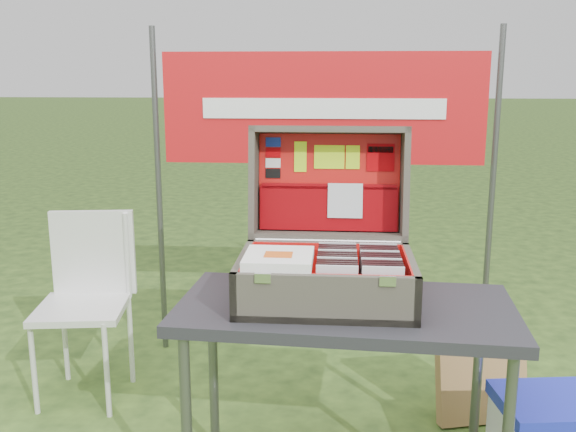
# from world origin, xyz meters

# --- Properties ---
(table) EXTENTS (1.16, 0.63, 0.71)m
(table) POSITION_xyz_m (0.11, -0.07, 0.35)
(table) COLOR #26262B
(table) RESTS_ON ground
(table_top) EXTENTS (1.16, 0.63, 0.04)m
(table_top) POSITION_xyz_m (0.11, -0.07, 0.69)
(table_top) COLOR #26262B
(table_top) RESTS_ON ground
(table_leg_bl) EXTENTS (0.04, 0.04, 0.67)m
(table_leg_bl) POSITION_xyz_m (-0.39, 0.16, 0.33)
(table_leg_bl) COLOR #59595B
(table_leg_bl) RESTS_ON ground
(table_leg_br) EXTENTS (0.04, 0.04, 0.67)m
(table_leg_br) POSITION_xyz_m (0.62, 0.16, 0.33)
(table_leg_br) COLOR #59595B
(table_leg_br) RESTS_ON ground
(suitcase) EXTENTS (0.59, 0.58, 0.57)m
(suitcase) POSITION_xyz_m (0.05, 0.01, 0.99)
(suitcase) COLOR #645E4E
(suitcase) RESTS_ON table
(suitcase_base_bottom) EXTENTS (0.59, 0.42, 0.02)m
(suitcase_base_bottom) POSITION_xyz_m (0.05, -0.05, 0.72)
(suitcase_base_bottom) COLOR #645E4E
(suitcase_base_bottom) RESTS_ON table_top
(suitcase_base_wall_front) EXTENTS (0.59, 0.02, 0.16)m
(suitcase_base_wall_front) POSITION_xyz_m (0.05, -0.25, 0.79)
(suitcase_base_wall_front) COLOR #645E4E
(suitcase_base_wall_front) RESTS_ON table_top
(suitcase_base_wall_back) EXTENTS (0.59, 0.02, 0.16)m
(suitcase_base_wall_back) POSITION_xyz_m (0.05, 0.15, 0.79)
(suitcase_base_wall_back) COLOR #645E4E
(suitcase_base_wall_back) RESTS_ON table_top
(suitcase_base_wall_left) EXTENTS (0.02, 0.42, 0.16)m
(suitcase_base_wall_left) POSITION_xyz_m (-0.24, -0.05, 0.79)
(suitcase_base_wall_left) COLOR #645E4E
(suitcase_base_wall_left) RESTS_ON table_top
(suitcase_base_wall_right) EXTENTS (0.02, 0.42, 0.16)m
(suitcase_base_wall_right) POSITION_xyz_m (0.33, -0.05, 0.79)
(suitcase_base_wall_right) COLOR #645E4E
(suitcase_base_wall_right) RESTS_ON table_top
(suitcase_liner_floor) EXTENTS (0.54, 0.38, 0.01)m
(suitcase_liner_floor) POSITION_xyz_m (0.05, -0.05, 0.73)
(suitcase_liner_floor) COLOR red
(suitcase_liner_floor) RESTS_ON suitcase_base_bottom
(suitcase_latch_left) EXTENTS (0.05, 0.01, 0.03)m
(suitcase_latch_left) POSITION_xyz_m (-0.14, -0.26, 0.85)
(suitcase_latch_left) COLOR silver
(suitcase_latch_left) RESTS_ON suitcase_base_wall_front
(suitcase_latch_right) EXTENTS (0.05, 0.01, 0.03)m
(suitcase_latch_right) POSITION_xyz_m (0.24, -0.26, 0.85)
(suitcase_latch_right) COLOR silver
(suitcase_latch_right) RESTS_ON suitcase_base_wall_front
(suitcase_hinge) EXTENTS (0.53, 0.02, 0.02)m
(suitcase_hinge) POSITION_xyz_m (0.05, 0.16, 0.86)
(suitcase_hinge) COLOR silver
(suitcase_hinge) RESTS_ON suitcase_base_wall_back
(suitcase_lid_back) EXTENTS (0.59, 0.07, 0.42)m
(suitcase_lid_back) POSITION_xyz_m (0.05, 0.33, 1.06)
(suitcase_lid_back) COLOR #645E4E
(suitcase_lid_back) RESTS_ON suitcase_base_wall_back
(suitcase_lid_rim_far) EXTENTS (0.59, 0.16, 0.04)m
(suitcase_lid_rim_far) POSITION_xyz_m (0.05, 0.29, 1.26)
(suitcase_lid_rim_far) COLOR #645E4E
(suitcase_lid_rim_far) RESTS_ON suitcase_lid_back
(suitcase_lid_rim_near) EXTENTS (0.59, 0.16, 0.04)m
(suitcase_lid_rim_near) POSITION_xyz_m (0.05, 0.24, 0.87)
(suitcase_lid_rim_near) COLOR #645E4E
(suitcase_lid_rim_near) RESTS_ON suitcase_lid_back
(suitcase_lid_rim_left) EXTENTS (0.02, 0.21, 0.44)m
(suitcase_lid_rim_left) POSITION_xyz_m (-0.24, 0.26, 1.06)
(suitcase_lid_rim_left) COLOR #645E4E
(suitcase_lid_rim_left) RESTS_ON suitcase_lid_back
(suitcase_lid_rim_right) EXTENTS (0.02, 0.21, 0.44)m
(suitcase_lid_rim_right) POSITION_xyz_m (0.33, 0.26, 1.06)
(suitcase_lid_rim_right) COLOR #645E4E
(suitcase_lid_rim_right) RESTS_ON suitcase_lid_back
(suitcase_lid_liner) EXTENTS (0.54, 0.05, 0.37)m
(suitcase_lid_liner) POSITION_xyz_m (0.05, 0.31, 1.06)
(suitcase_lid_liner) COLOR red
(suitcase_lid_liner) RESTS_ON suitcase_lid_back
(suitcase_liner_wall_front) EXTENTS (0.54, 0.01, 0.13)m
(suitcase_liner_wall_front) POSITION_xyz_m (0.05, -0.24, 0.80)
(suitcase_liner_wall_front) COLOR red
(suitcase_liner_wall_front) RESTS_ON suitcase_base_bottom
(suitcase_liner_wall_back) EXTENTS (0.54, 0.01, 0.13)m
(suitcase_liner_wall_back) POSITION_xyz_m (0.05, 0.13, 0.80)
(suitcase_liner_wall_back) COLOR red
(suitcase_liner_wall_back) RESTS_ON suitcase_base_bottom
(suitcase_liner_wall_left) EXTENTS (0.01, 0.38, 0.13)m
(suitcase_liner_wall_left) POSITION_xyz_m (-0.22, -0.05, 0.80)
(suitcase_liner_wall_left) COLOR red
(suitcase_liner_wall_left) RESTS_ON suitcase_base_bottom
(suitcase_liner_wall_right) EXTENTS (0.01, 0.38, 0.13)m
(suitcase_liner_wall_right) POSITION_xyz_m (0.31, -0.05, 0.80)
(suitcase_liner_wall_right) COLOR red
(suitcase_liner_wall_right) RESTS_ON suitcase_base_bottom
(suitcase_lid_pocket) EXTENTS (0.52, 0.05, 0.17)m
(suitcase_lid_pocket) POSITION_xyz_m (0.05, 0.28, 0.96)
(suitcase_lid_pocket) COLOR #7C0308
(suitcase_lid_pocket) RESTS_ON suitcase_lid_liner
(suitcase_pocket_edge) EXTENTS (0.51, 0.02, 0.02)m
(suitcase_pocket_edge) POSITION_xyz_m (0.05, 0.29, 1.05)
(suitcase_pocket_edge) COLOR #7C0308
(suitcase_pocket_edge) RESTS_ON suitcase_lid_pocket
(suitcase_pocket_cd) EXTENTS (0.13, 0.03, 0.13)m
(suitcase_pocket_cd) POSITION_xyz_m (0.11, 0.27, 1.00)
(suitcase_pocket_cd) COLOR silver
(suitcase_pocket_cd) RESTS_ON suitcase_lid_pocket
(lid_sticker_cc_a) EXTENTS (0.06, 0.01, 0.04)m
(lid_sticker_cc_a) POSITION_xyz_m (-0.17, 0.33, 1.21)
(lid_sticker_cc_a) COLOR #1933B2
(lid_sticker_cc_a) RESTS_ON suitcase_lid_liner
(lid_sticker_cc_b) EXTENTS (0.06, 0.01, 0.04)m
(lid_sticker_cc_b) POSITION_xyz_m (-0.17, 0.32, 1.17)
(lid_sticker_cc_b) COLOR #AC0005
(lid_sticker_cc_b) RESTS_ON suitcase_lid_liner
(lid_sticker_cc_c) EXTENTS (0.06, 0.01, 0.04)m
(lid_sticker_cc_c) POSITION_xyz_m (-0.17, 0.32, 1.13)
(lid_sticker_cc_c) COLOR white
(lid_sticker_cc_c) RESTS_ON suitcase_lid_liner
(lid_sticker_cc_d) EXTENTS (0.06, 0.01, 0.04)m
(lid_sticker_cc_d) POSITION_xyz_m (-0.17, 0.31, 1.09)
(lid_sticker_cc_d) COLOR black
(lid_sticker_cc_d) RESTS_ON suitcase_lid_liner
(lid_card_neon_tall) EXTENTS (0.05, 0.02, 0.12)m
(lid_card_neon_tall) POSITION_xyz_m (-0.06, 0.32, 1.16)
(lid_card_neon_tall) COLOR #C1F417
(lid_card_neon_tall) RESTS_ON suitcase_lid_liner
(lid_card_neon_main) EXTENTS (0.12, 0.01, 0.09)m
(lid_card_neon_main) POSITION_xyz_m (0.05, 0.32, 1.16)
(lid_card_neon_main) COLOR #C1F417
(lid_card_neon_main) RESTS_ON suitcase_lid_liner
(lid_card_neon_small) EXTENTS (0.05, 0.01, 0.09)m
(lid_card_neon_small) POSITION_xyz_m (0.14, 0.32, 1.16)
(lid_card_neon_small) COLOR #C1F417
(lid_card_neon_small) RESTS_ON suitcase_lid_liner
(lid_sticker_band) EXTENTS (0.11, 0.02, 0.10)m
(lid_sticker_band) POSITION_xyz_m (0.24, 0.32, 1.16)
(lid_sticker_band) COLOR #AC0005
(lid_sticker_band) RESTS_ON suitcase_lid_liner
(lid_sticker_band_bar) EXTENTS (0.09, 0.01, 0.02)m
(lid_sticker_band_bar) POSITION_xyz_m (0.24, 0.32, 1.19)
(lid_sticker_band_bar) COLOR black
(lid_sticker_band_bar) RESTS_ON suitcase_lid_liner
(cd_left_0) EXTENTS (0.13, 0.01, 0.15)m
(cd_left_0) POSITION_xyz_m (0.08, -0.22, 0.81)
(cd_left_0) COLOR silver
(cd_left_0) RESTS_ON suitcase_liner_floor
(cd_left_1) EXTENTS (0.13, 0.01, 0.15)m
(cd_left_1) POSITION_xyz_m (0.08, -0.19, 0.81)
(cd_left_1) COLOR black
(cd_left_1) RESTS_ON suitcase_liner_floor
(cd_left_2) EXTENTS (0.13, 0.01, 0.15)m
(cd_left_2) POSITION_xyz_m (0.08, -0.17, 0.81)
(cd_left_2) COLOR black
(cd_left_2) RESTS_ON suitcase_liner_floor
(cd_left_3) EXTENTS (0.13, 0.01, 0.15)m
(cd_left_3) POSITION_xyz_m (0.08, -0.15, 0.81)
(cd_left_3) COLOR black
(cd_left_3) RESTS_ON suitcase_liner_floor
(cd_left_4) EXTENTS (0.13, 0.01, 0.15)m
(cd_left_4) POSITION_xyz_m (0.08, -0.12, 0.81)
(cd_left_4) COLOR silver
(cd_left_4) RESTS_ON suitcase_liner_floor
(cd_left_5) EXTENTS (0.13, 0.01, 0.15)m
(cd_left_5) POSITION_xyz_m (0.08, -0.10, 0.81)
(cd_left_5) COLOR black
(cd_left_5) RESTS_ON suitcase_liner_floor
(cd_left_6) EXTENTS (0.13, 0.01, 0.15)m
(cd_left_6) POSITION_xyz_m (0.08, -0.08, 0.81)
(cd_left_6) COLOR black
(cd_left_6) RESTS_ON suitcase_liner_floor
(cd_left_7) EXTENTS (0.13, 0.01, 0.15)m
(cd_left_7) POSITION_xyz_m (0.08, -0.05, 0.81)
(cd_left_7) COLOR black
(cd_left_7) RESTS_ON suitcase_liner_floor
(cd_left_8) EXTENTS (0.13, 0.01, 0.15)m
(cd_left_8) POSITION_xyz_m (0.08, -0.03, 0.81)
(cd_left_8) COLOR silver
(cd_left_8) RESTS_ON suitcase_liner_floor
(cd_left_9) EXTENTS (0.13, 0.01, 0.15)m
(cd_left_9) POSITION_xyz_m (0.08, -0.01, 0.81)
(cd_left_9) COLOR black
(cd_left_9) RESTS_ON suitcase_liner_floor
(cd_left_10) EXTENTS (0.13, 0.01, 0.15)m
(cd_left_10) POSITION_xyz_m (0.08, 0.02, 0.81)
(cd_left_10) COLOR black
(cd_left_10) RESTS_ON suitcase_liner_floor
(cd_left_11) EXTENTS (0.13, 0.01, 0.15)m
(cd_left_11) POSITION_xyz_m (0.08, 0.04, 0.81)
(cd_left_11) COLOR black
(cd_left_11) RESTS_ON suitcase_liner_floor
(cd_left_12) EXTENTS (0.13, 0.01, 0.15)m
(cd_left_12) POSITION_xyz_m (0.08, 0.06, 0.81)
(cd_left_12) COLOR silver
(cd_left_12) RESTS_ON suitcase_liner_floor
(cd_right_0) EXTENTS (0.13, 0.01, 0.15)m
(cd_right_0) POSITION_xyz_m (0.23, -0.22, 0.81)
(cd_right_0) COLOR silver
(cd_right_0) RESTS_ON suitcase_liner_floor
(cd_right_1) EXTENTS (0.13, 0.01, 0.15)m
(cd_right_1) POSITION_xyz_m (0.23, -0.19, 0.81)
(cd_right_1) COLOR black
(cd_right_1) RESTS_ON suitcase_liner_floor
(cd_right_2) EXTENTS (0.13, 0.01, 0.15)m
(cd_right_2) POSITION_xyz_m (0.23, -0.17, 0.81)
(cd_right_2) COLOR black
(cd_right_2) RESTS_ON suitcase_liner_floor
(cd_right_3) EXTENTS (0.13, 0.01, 0.15)m
(cd_right_3) POSITION_xyz_m (0.23, -0.15, 0.81)
(cd_right_3) COLOR black
(cd_right_3) RESTS_ON suitcase_liner_floor
(cd_right_4) EXTENTS (0.13, 0.01, 0.15)m
(cd_right_4) POSITION_xyz_m (0.23, -0.12, 0.81)
(cd_right_4) COLOR silver
(cd_right_4) RESTS_ON suitcase_liner_floor
(cd_right_5) EXTENTS (0.13, 0.01, 0.15)m
(cd_right_5) POSITION_xyz_m (0.23, -0.10, 0.81)
(cd_right_5) COLOR black
(cd_right_5) RESTS_ON suitcase_liner_floor
(cd_right_6) EXTENTS (0.13, 0.01, 0.15)m
(cd_right_6) POSITION_xyz_m (0.23, -0.08, 0.81)
(cd_right_6) COLOR black
(cd_right_6) RESTS_ON suitcase_liner_floor
(cd_right_7) EXTENTS (0.13, 0.01, 0.15)m
(cd_right_7) POSITION_xyz_m (0.23, -0.05, 0.81)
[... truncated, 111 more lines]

